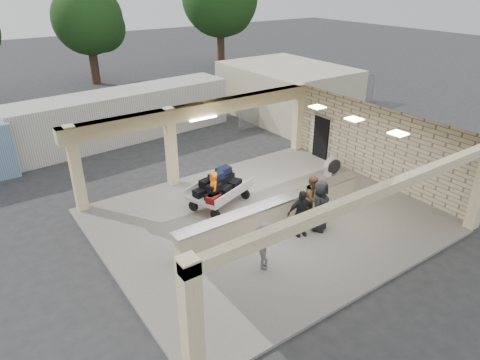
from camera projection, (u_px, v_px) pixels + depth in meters
ground at (266, 220)px, 16.35m from camera, size 120.00×120.00×0.00m
pavilion at (260, 181)px, 16.36m from camera, size 12.01×10.00×3.55m
baggage_counter at (275, 212)px, 15.72m from camera, size 8.20×0.58×0.98m
luggage_cart at (219, 187)px, 16.92m from camera, size 2.88×2.30×1.46m
drum_fan at (332, 166)px, 19.54m from camera, size 0.82×0.44×0.88m
baggage_handler at (213, 193)px, 16.30m from camera, size 0.49×0.69×1.72m
passenger_a at (313, 198)px, 15.91m from camera, size 0.92×0.54×1.77m
passenger_b at (301, 213)px, 14.91m from camera, size 1.09×0.64×1.75m
passenger_c at (265, 246)px, 13.23m from camera, size 0.93×1.05×1.62m
passenger_d at (320, 206)px, 15.20m from camera, size 1.01×0.77×1.92m
car_white_a at (249, 92)px, 30.98m from camera, size 5.82×3.45×1.56m
car_white_b at (283, 85)px, 33.12m from camera, size 4.57×2.25×1.38m
car_dark at (202, 94)px, 30.94m from camera, size 4.10×2.24×1.29m
container_white at (124, 115)px, 23.97m from camera, size 12.66×3.44×2.71m
fence at (314, 99)px, 28.19m from camera, size 12.06×0.06×2.03m
tree_mid at (91, 22)px, 34.68m from camera, size 6.00×5.60×8.00m
tree_right at (222, 1)px, 39.57m from camera, size 7.20×7.00×10.00m
adjacent_building at (287, 91)px, 27.92m from camera, size 6.00×8.00×3.20m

